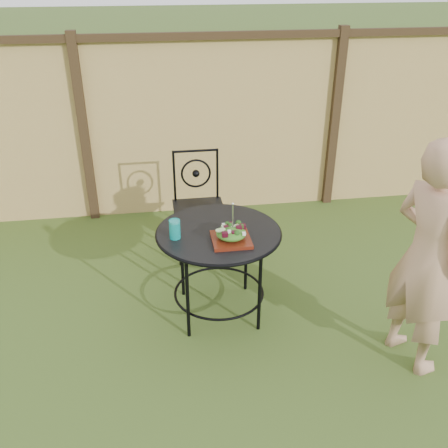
% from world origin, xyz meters
% --- Properties ---
extents(ground, '(60.00, 60.00, 0.00)m').
position_xyz_m(ground, '(0.00, 0.00, 0.00)').
color(ground, '#304A17').
rests_on(ground, ground).
extents(fence, '(8.00, 0.12, 1.90)m').
position_xyz_m(fence, '(-0.00, 2.19, 0.95)').
color(fence, '#EAC774').
rests_on(fence, ground).
extents(patio_table, '(0.92, 0.92, 0.72)m').
position_xyz_m(patio_table, '(-0.20, 0.33, 0.59)').
color(patio_table, black).
rests_on(patio_table, ground).
extents(patio_chair, '(0.46, 0.46, 0.95)m').
position_xyz_m(patio_chair, '(-0.26, 1.30, 0.50)').
color(patio_chair, black).
rests_on(patio_chair, ground).
extents(diner, '(0.54, 0.67, 1.60)m').
position_xyz_m(diner, '(1.03, -0.36, 0.80)').
color(diner, tan).
rests_on(diner, ground).
extents(salad_plate, '(0.27, 0.27, 0.02)m').
position_xyz_m(salad_plate, '(-0.14, 0.17, 0.74)').
color(salad_plate, '#48170A').
rests_on(salad_plate, patio_table).
extents(salad, '(0.21, 0.21, 0.08)m').
position_xyz_m(salad, '(-0.14, 0.17, 0.79)').
color(salad, '#235614').
rests_on(salad, salad_plate).
extents(fork, '(0.01, 0.01, 0.18)m').
position_xyz_m(fork, '(-0.13, 0.17, 0.92)').
color(fork, silver).
rests_on(fork, salad).
extents(drinking_glass, '(0.08, 0.08, 0.14)m').
position_xyz_m(drinking_glass, '(-0.52, 0.27, 0.79)').
color(drinking_glass, '#0D9C96').
rests_on(drinking_glass, patio_table).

